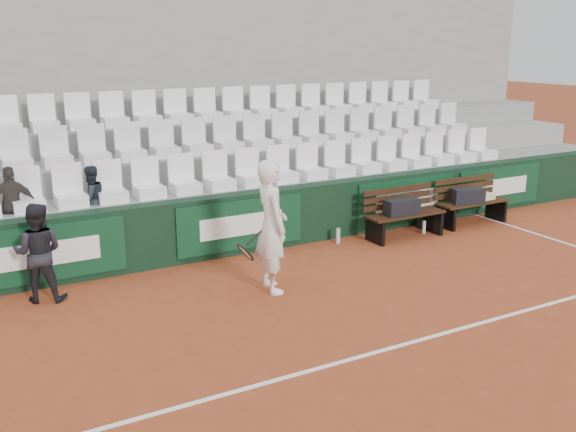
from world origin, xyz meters
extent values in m
plane|color=#964021|center=(0.00, 0.00, 0.00)|extent=(80.00, 80.00, 0.00)
cube|color=white|center=(0.00, 0.00, 0.00)|extent=(18.00, 0.06, 0.01)
cube|color=black|center=(0.00, 4.00, 0.50)|extent=(18.00, 0.30, 1.00)
cube|color=#0C381E|center=(-3.20, 3.83, 0.52)|extent=(2.20, 0.04, 0.82)
cube|color=#0C381E|center=(-0.20, 3.83, 0.52)|extent=(2.20, 0.04, 0.82)
cube|color=#0C381E|center=(3.20, 3.83, 0.52)|extent=(2.20, 0.04, 0.82)
cube|color=#0C381E|center=(5.60, 3.83, 0.52)|extent=(2.20, 0.04, 0.82)
cube|color=gray|center=(0.00, 4.62, 0.50)|extent=(18.00, 0.95, 1.00)
cube|color=#959693|center=(0.00, 5.58, 0.72)|extent=(18.00, 0.95, 1.45)
cube|color=gray|center=(0.00, 6.53, 0.95)|extent=(18.00, 0.95, 1.90)
cube|color=gray|center=(0.00, 7.15, 2.20)|extent=(18.00, 0.30, 4.40)
cube|color=white|center=(0.00, 4.45, 1.31)|extent=(11.90, 0.44, 0.63)
cube|color=silver|center=(0.00, 5.40, 1.77)|extent=(11.90, 0.44, 0.63)
cube|color=white|center=(0.00, 6.35, 2.21)|extent=(11.90, 0.44, 0.63)
cube|color=black|center=(2.76, 3.32, 0.23)|extent=(1.50, 0.56, 0.45)
cube|color=#311E0E|center=(4.44, 3.40, 0.23)|extent=(1.50, 0.56, 0.45)
cube|color=black|center=(2.66, 3.30, 0.58)|extent=(0.64, 0.30, 0.27)
cube|color=black|center=(4.27, 3.35, 0.59)|extent=(0.64, 0.45, 0.27)
cube|color=beige|center=(4.73, 3.43, 0.51)|extent=(0.40, 0.29, 0.11)
cube|color=black|center=(3.60, 3.63, 0.14)|extent=(0.51, 0.40, 0.27)
cylinder|color=silver|center=(1.54, 3.61, 0.13)|extent=(0.08, 0.08, 0.27)
cylinder|color=silver|center=(3.24, 3.36, 0.12)|extent=(0.06, 0.06, 0.23)
imported|color=white|center=(-0.46, 2.25, 0.93)|extent=(0.53, 0.73, 1.87)
torus|color=black|center=(-0.86, 2.25, 0.62)|extent=(0.19, 0.30, 0.26)
cylinder|color=black|center=(-0.73, 2.25, 0.81)|extent=(0.26, 0.03, 0.20)
imported|color=black|center=(-3.36, 3.42, 0.68)|extent=(0.80, 0.73, 1.36)
imported|color=#342E29|center=(-3.51, 4.50, 1.56)|extent=(0.68, 0.33, 1.13)
imported|color=black|center=(-2.40, 4.50, 1.51)|extent=(0.61, 0.55, 1.03)
camera|label=1|loc=(-4.34, -5.28, 3.40)|focal=40.00mm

